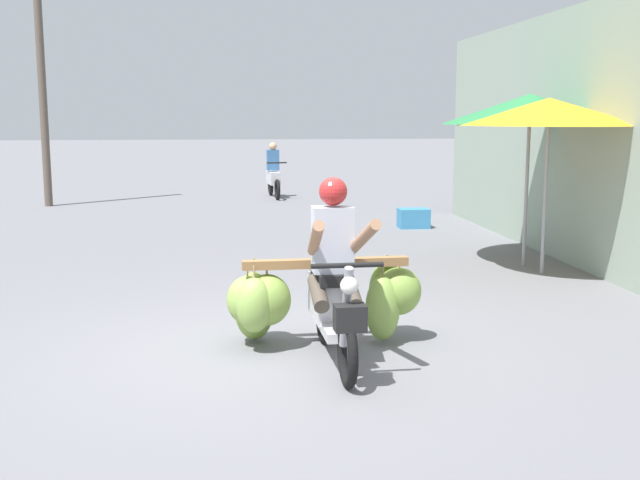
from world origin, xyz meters
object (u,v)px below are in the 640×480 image
object	(u,v)px
motorbike_main_loaded	(319,294)
market_umbrella_further_along	(549,112)
produce_crate	(413,218)
utility_pole	(40,52)
motorbike_distant_ahead_left	(273,175)
market_umbrella_near_shop	(530,109)

from	to	relation	value
motorbike_main_loaded	market_umbrella_further_along	bearing A→B (deg)	41.80
produce_crate	utility_pole	xyz separation A→B (m)	(-7.56, 4.42, 3.30)
produce_crate	motorbike_distant_ahead_left	bearing A→B (deg)	111.84
motorbike_main_loaded	market_umbrella_further_along	xyz separation A→B (m)	(3.36, 3.01, 1.62)
motorbike_main_loaded	market_umbrella_near_shop	size ratio (longest dim) A/B	0.76
motorbike_distant_ahead_left	utility_pole	size ratio (longest dim) A/B	0.23
market_umbrella_near_shop	utility_pole	bearing A→B (deg)	135.10
motorbike_main_loaded	utility_pole	bearing A→B (deg)	112.69
motorbike_distant_ahead_left	produce_crate	xyz separation A→B (m)	(2.27, -5.66, -0.39)
produce_crate	market_umbrella_near_shop	bearing A→B (deg)	-80.14
motorbike_main_loaded	market_umbrella_further_along	distance (m)	4.79
market_umbrella_further_along	produce_crate	distance (m)	4.76
market_umbrella_near_shop	utility_pole	size ratio (longest dim) A/B	0.34
market_umbrella_near_shop	produce_crate	xyz separation A→B (m)	(-0.65, 3.76, -1.99)
market_umbrella_near_shop	market_umbrella_further_along	size ratio (longest dim) A/B	1.01
motorbike_distant_ahead_left	utility_pole	bearing A→B (deg)	-166.77
motorbike_main_loaded	produce_crate	size ratio (longest dim) A/B	3.26
motorbike_distant_ahead_left	produce_crate	world-z (taller)	motorbike_distant_ahead_left
motorbike_main_loaded	produce_crate	xyz separation A→B (m)	(2.66, 7.30, -0.33)
market_umbrella_further_along	motorbike_main_loaded	bearing A→B (deg)	-138.20
motorbike_main_loaded	market_umbrella_near_shop	xyz separation A→B (m)	(3.31, 3.53, 1.66)
motorbike_main_loaded	utility_pole	size ratio (longest dim) A/B	0.26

